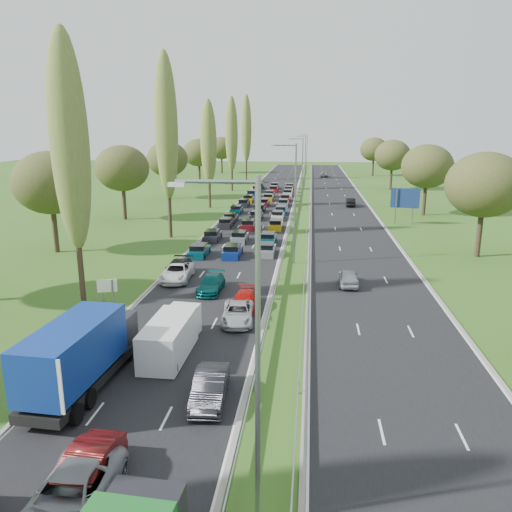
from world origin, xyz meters
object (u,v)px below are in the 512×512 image
(near_car_2, at_px, (177,272))
(white_van_rear, at_px, (176,328))
(info_sign, at_px, (107,289))
(near_car_3, at_px, (178,270))
(blue_lorry, at_px, (82,353))
(direction_sign, at_px, (405,200))
(white_van_front, at_px, (170,337))

(near_car_2, height_order, white_van_rear, white_van_rear)
(info_sign, bearing_deg, near_car_3, 66.18)
(blue_lorry, bearing_deg, white_van_rear, 65.17)
(blue_lorry, bearing_deg, info_sign, 110.66)
(near_car_2, bearing_deg, direction_sign, 47.59)
(near_car_3, height_order, white_van_rear, white_van_rear)
(white_van_rear, bearing_deg, near_car_3, 109.53)
(blue_lorry, xyz_separation_m, direction_sign, (24.96, 49.94, 1.55))
(near_car_2, relative_size, white_van_rear, 1.08)
(near_car_3, bearing_deg, white_van_rear, -77.07)
(white_van_rear, bearing_deg, near_car_2, 109.82)
(white_van_rear, distance_m, info_sign, 9.53)
(near_car_2, bearing_deg, white_van_front, -79.21)
(direction_sign, bearing_deg, near_car_2, -129.70)
(blue_lorry, bearing_deg, near_car_3, 94.56)
(info_sign, relative_size, direction_sign, 0.40)
(near_car_3, bearing_deg, white_van_front, -78.36)
(near_car_3, bearing_deg, direction_sign, 47.84)
(near_car_2, relative_size, blue_lorry, 0.58)
(blue_lorry, distance_m, info_sign, 13.03)
(near_car_2, relative_size, direction_sign, 1.02)
(near_car_2, height_order, info_sign, info_sign)
(near_car_2, xyz_separation_m, near_car_3, (-0.11, 0.71, 0.04))
(near_car_3, relative_size, info_sign, 2.55)
(near_car_2, distance_m, direction_sign, 39.58)
(white_van_front, relative_size, info_sign, 2.70)
(info_sign, bearing_deg, white_van_rear, -41.39)
(info_sign, bearing_deg, near_car_2, 63.35)
(near_car_2, height_order, near_car_3, near_car_3)
(near_car_3, distance_m, info_sign, 8.59)
(direction_sign, bearing_deg, white_van_rear, -116.30)
(white_van_rear, height_order, info_sign, info_sign)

